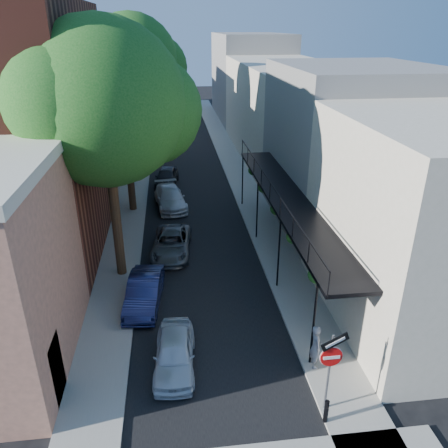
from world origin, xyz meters
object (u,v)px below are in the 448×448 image
object	(u,v)px
sign_post	(331,360)
parked_car_e	(167,177)
pedestrian	(316,346)
parked_car_b	(144,292)
parked_car_a	(175,353)
parked_car_d	(170,198)
bollard	(326,411)
oak_mid	(130,97)
oak_near	(115,106)
oak_far	(138,63)
parked_car_c	(172,244)

from	to	relation	value
sign_post	parked_car_e	bearing A→B (deg)	102.41
parked_car_e	pedestrian	world-z (taller)	pedestrian
sign_post	parked_car_b	distance (m)	8.76
parked_car_a	parked_car_d	size ratio (longest dim) A/B	0.79
sign_post	parked_car_d	size ratio (longest dim) A/B	0.69
parked_car_b	bollard	bearing A→B (deg)	-45.36
oak_mid	parked_car_b	size ratio (longest dim) A/B	2.70
bollard	oak_mid	size ratio (longest dim) A/B	0.08
oak_near	pedestrian	world-z (taller)	oak_near
parked_car_b	parked_car_e	world-z (taller)	parked_car_e
oak_near	oak_far	distance (m)	17.01
oak_mid	oak_far	bearing A→B (deg)	89.59
sign_post	parked_car_d	bearing A→B (deg)	104.72
oak_far	parked_car_a	bearing A→B (deg)	-85.30
bollard	oak_far	bearing A→B (deg)	103.35
bollard	parked_car_d	size ratio (longest dim) A/B	0.18
oak_mid	pedestrian	xyz separation A→B (m)	(6.82, -15.38, -6.11)
oak_mid	parked_car_a	size ratio (longest dim) A/B	2.95
oak_near	parked_car_d	bearing A→B (deg)	76.29
parked_car_a	parked_car_d	xyz separation A→B (m)	(0.00, 14.82, 0.04)
pedestrian	oak_mid	bearing A→B (deg)	28.59
parked_car_e	parked_car_d	bearing A→B (deg)	-79.42
parked_car_c	parked_car_e	size ratio (longest dim) A/B	1.09
parked_car_d	oak_mid	bearing A→B (deg)	174.75
parked_car_c	parked_car_d	xyz separation A→B (m)	(0.00, 6.46, 0.06)
parked_car_b	pedestrian	world-z (taller)	pedestrian
parked_car_c	parked_car_d	distance (m)	6.46
parked_car_b	sign_post	bearing A→B (deg)	-42.57
parked_car_d	pedestrian	xyz separation A→B (m)	(4.80, -15.48, 0.31)
parked_car_a	bollard	bearing A→B (deg)	-31.08
parked_car_d	oak_near	bearing A→B (deg)	-111.60
oak_mid	parked_car_e	bearing A→B (deg)	68.21
oak_near	parked_car_e	size ratio (longest dim) A/B	2.99
oak_near	oak_mid	bearing A→B (deg)	90.37
parked_car_c	bollard	bearing A→B (deg)	-63.21
bollard	oak_far	world-z (taller)	oak_far
oak_mid	parked_car_d	world-z (taller)	oak_mid
parked_car_a	parked_car_b	distance (m)	4.10
sign_post	oak_mid	size ratio (longest dim) A/B	0.29
sign_post	oak_far	distance (m)	27.80
parked_car_e	parked_car_a	bearing A→B (deg)	-81.69
parked_car_c	oak_mid	bearing A→B (deg)	113.21
oak_far	parked_car_d	distance (m)	11.92
parked_car_b	parked_car_e	size ratio (longest dim) A/B	0.99
oak_near	pedestrian	distance (m)	12.20
bollard	pedestrian	bearing A→B (deg)	80.32
sign_post	oak_near	world-z (taller)	oak_near
parked_car_a	sign_post	bearing A→B (deg)	-25.80
oak_near	parked_car_d	distance (m)	11.02
parked_car_b	parked_car_d	world-z (taller)	parked_car_d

